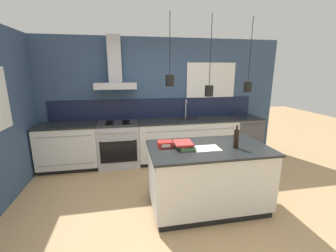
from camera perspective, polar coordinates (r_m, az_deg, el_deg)
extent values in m
plane|color=tan|center=(3.50, 1.99, -19.62)|extent=(16.00, 16.00, 0.00)
cube|color=#354C6B|center=(4.95, -3.16, 6.59)|extent=(5.60, 0.06, 2.60)
cube|color=#141C38|center=(4.94, -3.07, 4.51)|extent=(4.42, 0.02, 0.43)
cube|color=white|center=(5.20, 10.84, 10.26)|extent=(1.12, 0.01, 0.96)
cube|color=black|center=(5.21, 10.81, 10.26)|extent=(1.04, 0.01, 0.88)
cube|color=#B5B5BA|center=(4.62, -13.11, 9.95)|extent=(0.80, 0.46, 0.12)
cube|color=#B5B5BA|center=(4.70, -13.43, 16.23)|extent=(0.26, 0.20, 0.90)
cylinder|color=black|center=(2.82, 0.48, 20.22)|extent=(0.01, 0.01, 0.72)
cylinder|color=black|center=(2.80, 0.46, 11.50)|extent=(0.11, 0.11, 0.14)
sphere|color=#F9D18C|center=(2.80, 0.46, 11.50)|extent=(0.06, 0.06, 0.06)
cylinder|color=black|center=(2.98, 10.81, 18.32)|extent=(0.01, 0.01, 0.85)
cylinder|color=black|center=(2.98, 10.37, 8.78)|extent=(0.11, 0.11, 0.14)
sphere|color=#F9D18C|center=(2.98, 10.37, 8.78)|extent=(0.06, 0.06, 0.06)
cylinder|color=black|center=(3.25, 20.26, 17.73)|extent=(0.01, 0.01, 0.81)
cylinder|color=black|center=(3.24, 19.55, 9.36)|extent=(0.11, 0.11, 0.14)
sphere|color=#F9D18C|center=(3.24, 19.55, 9.36)|extent=(0.06, 0.06, 0.06)
cube|color=#354C6B|center=(4.00, -36.93, 2.01)|extent=(0.06, 3.80, 2.60)
cube|color=black|center=(5.06, -23.33, -9.16)|extent=(1.09, 0.56, 0.09)
cube|color=silver|center=(4.89, -23.89, -4.53)|extent=(1.12, 0.62, 0.79)
cube|color=gray|center=(4.52, -25.08, -2.46)|extent=(0.99, 0.01, 0.01)
cube|color=gray|center=(4.69, -24.38, -8.92)|extent=(0.99, 0.01, 0.01)
cube|color=#232626|center=(4.78, -24.38, 0.14)|extent=(1.14, 0.64, 0.03)
cube|color=black|center=(5.11, 4.75, -7.81)|extent=(2.05, 0.56, 0.09)
cube|color=silver|center=(4.93, 4.95, -3.18)|extent=(2.11, 0.62, 0.79)
cube|color=gray|center=(4.57, 6.09, -1.02)|extent=(1.86, 0.01, 0.01)
cube|color=gray|center=(4.74, 5.92, -7.46)|extent=(1.86, 0.01, 0.01)
cube|color=#232626|center=(4.83, 5.05, 1.47)|extent=(2.13, 0.64, 0.03)
cube|color=#262628|center=(4.87, 4.89, 1.72)|extent=(0.48, 0.34, 0.01)
cylinder|color=#B5B5BA|center=(4.96, 4.53, 4.29)|extent=(0.02, 0.02, 0.39)
sphere|color=#B5B5BA|center=(4.93, 4.58, 6.53)|extent=(0.03, 0.03, 0.03)
cylinder|color=#B5B5BA|center=(4.87, 4.76, 6.21)|extent=(0.02, 0.12, 0.02)
cube|color=#B5B5BA|center=(4.77, -12.34, -4.68)|extent=(0.82, 0.62, 0.87)
cube|color=black|center=(4.48, -12.39, -6.39)|extent=(0.70, 0.02, 0.44)
cylinder|color=#B5B5BA|center=(4.39, -12.56, -3.67)|extent=(0.61, 0.02, 0.02)
cube|color=#B5B5BA|center=(4.35, -12.68, -1.22)|extent=(0.70, 0.02, 0.07)
cube|color=#2D2D30|center=(4.65, -12.63, 0.64)|extent=(0.82, 0.60, 0.04)
cylinder|color=black|center=(4.76, -14.58, 1.05)|extent=(0.17, 0.17, 0.00)
cylinder|color=black|center=(4.75, -10.64, 1.24)|extent=(0.17, 0.17, 0.00)
cylinder|color=black|center=(4.55, -14.74, 0.45)|extent=(0.17, 0.17, 0.00)
cylinder|color=black|center=(4.54, -10.61, 0.64)|extent=(0.17, 0.17, 0.00)
cube|color=#4C4C51|center=(5.46, 18.80, -2.63)|extent=(0.60, 0.62, 0.89)
cube|color=black|center=(5.36, 19.18, 2.05)|extent=(0.60, 0.62, 0.02)
cylinder|color=#4C4C51|center=(5.10, 20.94, 0.39)|extent=(0.45, 0.02, 0.02)
cube|color=black|center=(3.53, 9.72, -18.59)|extent=(1.54, 0.88, 0.09)
cube|color=silver|center=(3.32, 10.03, -12.17)|extent=(1.61, 0.92, 0.79)
cube|color=#232626|center=(3.16, 10.35, -5.48)|extent=(1.66, 0.97, 0.03)
cylinder|color=black|center=(3.17, 16.94, -3.18)|extent=(0.07, 0.07, 0.25)
cylinder|color=black|center=(3.13, 17.13, -0.51)|extent=(0.03, 0.03, 0.06)
cylinder|color=#262628|center=(3.12, 17.17, 0.06)|extent=(0.03, 0.03, 0.01)
cube|color=#4C7F4C|center=(3.07, 4.26, -5.27)|extent=(0.25, 0.31, 0.03)
cube|color=#B2332D|center=(3.06, 4.12, -4.73)|extent=(0.22, 0.27, 0.02)
cube|color=#B2332D|center=(3.05, 3.85, -4.31)|extent=(0.25, 0.29, 0.02)
cube|color=red|center=(3.10, -0.78, -4.59)|extent=(0.20, 0.16, 0.08)
cube|color=white|center=(3.02, -0.51, -5.08)|extent=(0.12, 0.01, 0.04)
cube|color=silver|center=(3.09, 9.80, -5.59)|extent=(0.35, 0.26, 0.01)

